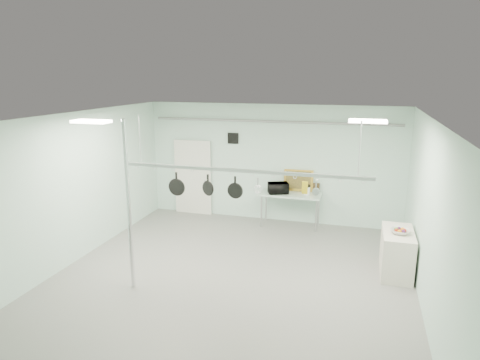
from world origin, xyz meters
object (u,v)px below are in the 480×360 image
(skillet_left, at_px, (177,183))
(side_cabinet, at_px, (397,253))
(prep_table, at_px, (291,196))
(skillet_right, at_px, (235,187))
(coffee_canister, at_px, (307,191))
(chrome_pole, at_px, (129,207))
(pot_rack, at_px, (242,169))
(microwave, at_px, (278,188))
(skillet_mid, at_px, (208,184))
(fruit_bowl, at_px, (400,231))

(skillet_left, bearing_deg, side_cabinet, 15.37)
(prep_table, relative_size, skillet_right, 3.75)
(coffee_canister, bearing_deg, chrome_pole, -123.18)
(chrome_pole, bearing_deg, coffee_canister, 56.82)
(chrome_pole, bearing_deg, prep_table, 61.29)
(pot_rack, bearing_deg, microwave, 88.60)
(chrome_pole, distance_m, prep_table, 4.85)
(chrome_pole, relative_size, prep_table, 2.00)
(microwave, bearing_deg, skillet_right, 63.91)
(skillet_mid, bearing_deg, coffee_canister, 91.78)
(side_cabinet, height_order, coffee_canister, coffee_canister)
(microwave, bearing_deg, prep_table, 172.17)
(skillet_right, bearing_deg, skillet_left, -177.41)
(skillet_right, bearing_deg, side_cabinet, 22.22)
(pot_rack, distance_m, skillet_left, 1.39)
(prep_table, xyz_separation_m, microwave, (-0.32, -0.08, 0.22))
(chrome_pole, relative_size, skillet_left, 7.10)
(pot_rack, height_order, skillet_mid, pot_rack)
(microwave, distance_m, fruit_bowl, 3.65)
(chrome_pole, relative_size, skillet_right, 7.50)
(chrome_pole, height_order, skillet_mid, chrome_pole)
(microwave, height_order, coffee_canister, microwave)
(side_cabinet, bearing_deg, pot_rack, -159.55)
(microwave, distance_m, skillet_left, 3.61)
(chrome_pole, bearing_deg, pot_rack, 25.35)
(coffee_canister, height_order, skillet_mid, skillet_mid)
(microwave, relative_size, coffee_canister, 2.36)
(prep_table, distance_m, fruit_bowl, 3.45)
(pot_rack, xyz_separation_m, fruit_bowl, (2.96, 0.99, -1.28))
(skillet_left, bearing_deg, prep_table, 63.15)
(prep_table, bearing_deg, fruit_bowl, -42.00)
(microwave, distance_m, skillet_mid, 3.41)
(fruit_bowl, bearing_deg, skillet_right, -162.26)
(chrome_pole, height_order, fruit_bowl, chrome_pole)
(prep_table, height_order, side_cabinet, prep_table)
(prep_table, relative_size, pot_rack, 0.33)
(microwave, bearing_deg, fruit_bowl, 120.04)
(chrome_pole, relative_size, side_cabinet, 2.67)
(prep_table, distance_m, coffee_canister, 0.47)
(pot_rack, relative_size, fruit_bowl, 12.78)
(coffee_canister, relative_size, skillet_left, 0.48)
(chrome_pole, distance_m, skillet_mid, 1.54)
(skillet_left, bearing_deg, chrome_pole, -120.69)
(chrome_pole, relative_size, fruit_bowl, 8.52)
(prep_table, xyz_separation_m, skillet_right, (-0.53, -3.30, 1.04))
(chrome_pole, distance_m, microwave, 4.60)
(prep_table, distance_m, skillet_right, 3.50)
(prep_table, xyz_separation_m, skillet_mid, (-1.08, -3.30, 1.05))
(prep_table, relative_size, fruit_bowl, 4.26)
(microwave, bearing_deg, skillet_mid, 54.36)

